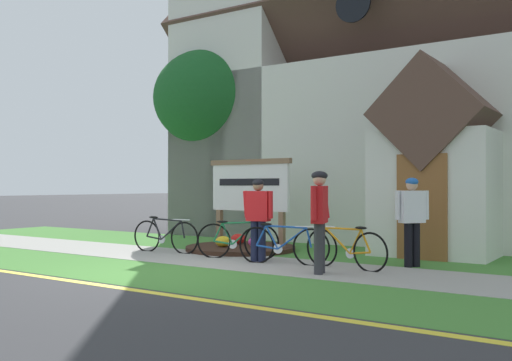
# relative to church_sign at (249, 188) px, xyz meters

# --- Properties ---
(ground) EXTENTS (140.00, 140.00, 0.00)m
(ground) POSITION_rel_church_sign_xyz_m (0.92, 0.28, -1.40)
(ground) COLOR #333335
(sidewalk_slab) EXTENTS (32.00, 2.02, 0.01)m
(sidewalk_slab) POSITION_rel_church_sign_xyz_m (1.77, -1.96, -1.40)
(sidewalk_slab) COLOR #99968E
(sidewalk_slab) RESTS_ON ground
(grass_verge) EXTENTS (32.00, 2.08, 0.01)m
(grass_verge) POSITION_rel_church_sign_xyz_m (1.77, -4.01, -1.40)
(grass_verge) COLOR #427F33
(grass_verge) RESTS_ON ground
(church_lawn) EXTENTS (24.00, 2.83, 0.01)m
(church_lawn) POSITION_rel_church_sign_xyz_m (1.77, 0.46, -1.40)
(church_lawn) COLOR #427F33
(church_lawn) RESTS_ON ground
(curb_paint_stripe) EXTENTS (28.00, 0.16, 0.01)m
(curb_paint_stripe) POSITION_rel_church_sign_xyz_m (1.77, -5.21, -1.40)
(curb_paint_stripe) COLOR yellow
(curb_paint_stripe) RESTS_ON ground
(church_building) EXTENTS (12.62, 9.80, 13.90)m
(church_building) POSITION_rel_church_sign_xyz_m (1.13, 5.46, 3.28)
(church_building) COLOR silver
(church_building) RESTS_ON ground
(church_sign) EXTENTS (2.30, 0.24, 2.08)m
(church_sign) POSITION_rel_church_sign_xyz_m (0.00, 0.00, 0.00)
(church_sign) COLOR #7F6047
(church_sign) RESTS_ON ground
(flower_bed) EXTENTS (2.49, 2.49, 0.34)m
(flower_bed) POSITION_rel_church_sign_xyz_m (-0.00, -0.36, -1.33)
(flower_bed) COLOR #382319
(flower_bed) RESTS_ON ground
(bicycle_silver) EXTENTS (1.72, 0.35, 0.78)m
(bicycle_silver) POSITION_rel_church_sign_xyz_m (3.21, -1.66, -1.04)
(bicycle_silver) COLOR black
(bicycle_silver) RESTS_ON ground
(bicycle_white) EXTENTS (1.72, 0.23, 0.81)m
(bicycle_white) POSITION_rel_church_sign_xyz_m (-1.13, -1.62, -1.04)
(bicycle_white) COLOR black
(bicycle_white) RESTS_ON ground
(bicycle_black) EXTENTS (1.64, 0.60, 0.80)m
(bicycle_black) POSITION_rel_church_sign_xyz_m (0.81, -1.62, -1.03)
(bicycle_black) COLOR black
(bicycle_black) RESTS_ON ground
(bicycle_green) EXTENTS (1.74, 0.44, 0.79)m
(bicycle_green) POSITION_rel_church_sign_xyz_m (2.00, -1.80, -1.04)
(bicycle_green) COLOR black
(bicycle_green) RESTS_ON ground
(cyclist_in_white_jersey) EXTENTS (0.64, 0.29, 1.60)m
(cyclist_in_white_jersey) POSITION_rel_church_sign_xyz_m (1.43, -1.78, -0.48)
(cyclist_in_white_jersey) COLOR #191E38
(cyclist_in_white_jersey) RESTS_ON ground
(cyclist_in_orange_jersey) EXTENTS (0.49, 0.49, 1.61)m
(cyclist_in_orange_jersey) POSITION_rel_church_sign_xyz_m (4.11, -0.78, -0.47)
(cyclist_in_orange_jersey) COLOR black
(cyclist_in_orange_jersey) RESTS_ON ground
(cyclist_in_red_jersey) EXTENTS (0.33, 0.75, 1.71)m
(cyclist_in_red_jersey) POSITION_rel_church_sign_xyz_m (3.11, -2.45, -0.39)
(cyclist_in_red_jersey) COLOR #2D2D33
(cyclist_in_red_jersey) RESTS_ON ground
(yard_deciduous_tree) EXTENTS (3.25, 3.25, 5.55)m
(yard_deciduous_tree) POSITION_rel_church_sign_xyz_m (-3.26, 2.51, 2.68)
(yard_deciduous_tree) COLOR #4C3823
(yard_deciduous_tree) RESTS_ON ground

